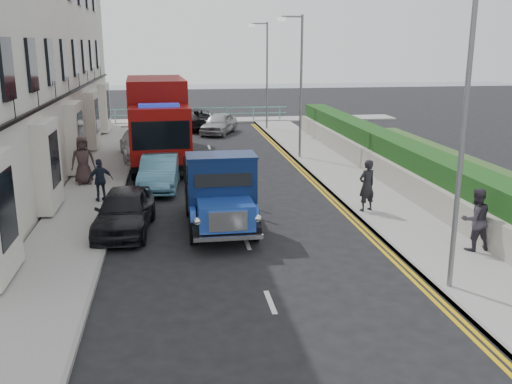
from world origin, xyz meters
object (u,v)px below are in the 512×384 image
object	(u,v)px
bedford_lorry	(221,197)
pedestrian_east_near	(367,185)
red_lorry	(157,120)
lamp_near	(459,123)
lamp_far	(265,70)
parked_car_front	(124,211)
lamp_mid	(299,79)

from	to	relation	value
bedford_lorry	pedestrian_east_near	world-z (taller)	bedford_lorry
red_lorry	lamp_near	bearing A→B (deg)	-69.46
pedestrian_east_near	bedford_lorry	bearing A→B (deg)	-7.24
lamp_far	bedford_lorry	distance (m)	21.68
lamp_near	bedford_lorry	world-z (taller)	lamp_near
lamp_near	lamp_far	size ratio (longest dim) A/B	1.00
parked_car_front	pedestrian_east_near	size ratio (longest dim) A/B	2.25
bedford_lorry	pedestrian_east_near	distance (m)	5.23
lamp_far	parked_car_front	world-z (taller)	lamp_far
lamp_mid	parked_car_front	distance (m)	13.40
lamp_far	lamp_near	bearing A→B (deg)	-90.00
red_lorry	parked_car_front	size ratio (longest dim) A/B	1.97
lamp_near	parked_car_front	xyz separation A→B (m)	(-7.78, 5.61, -3.32)
lamp_near	bedford_lorry	xyz separation A→B (m)	(-4.83, 5.06, -2.87)
lamp_far	parked_car_front	bearing A→B (deg)	-110.87
lamp_near	lamp_far	xyz separation A→B (m)	(0.00, 26.00, 0.00)
lamp_near	lamp_far	world-z (taller)	same
lamp_near	lamp_mid	size ratio (longest dim) A/B	1.00
red_lorry	parked_car_front	world-z (taller)	red_lorry
lamp_near	parked_car_front	size ratio (longest dim) A/B	1.75
lamp_near	lamp_mid	distance (m)	16.00
bedford_lorry	parked_car_front	size ratio (longest dim) A/B	1.31
parked_car_front	lamp_near	bearing A→B (deg)	-30.89
bedford_lorry	pedestrian_east_near	xyz separation A→B (m)	(5.07, 1.25, -0.12)
red_lorry	bedford_lorry	bearing A→B (deg)	-82.13
lamp_far	lamp_mid	bearing A→B (deg)	-90.00
parked_car_front	pedestrian_east_near	xyz separation A→B (m)	(8.02, 0.71, 0.33)
lamp_near	red_lorry	bearing A→B (deg)	113.50
lamp_far	red_lorry	size ratio (longest dim) A/B	0.89
lamp_mid	lamp_far	distance (m)	10.00
lamp_mid	pedestrian_east_near	size ratio (longest dim) A/B	3.94
lamp_mid	pedestrian_east_near	xyz separation A→B (m)	(0.25, -9.69, -2.99)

